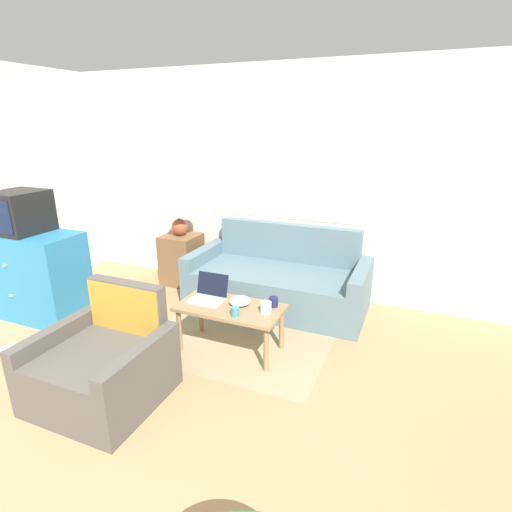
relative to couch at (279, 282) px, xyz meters
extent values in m
cube|color=silver|center=(-0.26, 0.46, 1.03)|extent=(6.38, 0.05, 2.60)
cube|color=white|center=(-1.01, 0.43, 1.28)|extent=(1.10, 0.01, 1.30)
cube|color=white|center=(0.33, 0.43, 1.28)|extent=(1.10, 0.01, 1.30)
cube|color=#9E8966|center=(-0.07, -0.58, -0.26)|extent=(1.68, 1.96, 0.01)
cube|color=slate|center=(0.00, -0.07, -0.05)|extent=(1.67, 0.89, 0.43)
cube|color=slate|center=(0.00, 0.32, 0.17)|extent=(1.67, 0.12, 0.87)
cube|color=slate|center=(-0.91, -0.07, 0.02)|extent=(0.14, 0.89, 0.58)
cube|color=slate|center=(0.91, -0.07, 0.02)|extent=(0.14, 0.89, 0.58)
cube|color=#514C47|center=(-0.66, -2.07, -0.06)|extent=(0.67, 0.82, 0.40)
cube|color=#514C47|center=(-0.66, -1.71, 0.14)|extent=(0.67, 0.10, 0.81)
cube|color=#514C47|center=(-1.04, -2.07, 0.00)|extent=(0.10, 0.82, 0.52)
cube|color=#514C47|center=(-0.27, -2.07, 0.00)|extent=(0.10, 0.82, 0.52)
cube|color=#A87F28|center=(-0.66, -1.76, 0.24)|extent=(0.65, 0.01, 0.58)
cube|color=teal|center=(-2.32, -1.24, 0.19)|extent=(1.17, 0.52, 0.92)
sphere|color=tan|center=(-2.32, -1.50, 0.38)|extent=(0.04, 0.04, 0.04)
sphere|color=tan|center=(-2.32, -1.50, 0.06)|extent=(0.04, 0.04, 0.04)
cube|color=black|center=(-2.32, -1.24, 0.86)|extent=(0.46, 0.48, 0.42)
cube|color=brown|center=(-1.36, 0.14, 0.05)|extent=(0.44, 0.44, 0.63)
ellipsoid|color=brown|center=(-1.36, 0.14, 0.47)|extent=(0.20, 0.20, 0.21)
cylinder|color=tan|center=(-1.36, 0.14, 0.61)|extent=(0.02, 0.02, 0.06)
cone|color=white|center=(-1.36, 0.14, 0.75)|extent=(0.38, 0.38, 0.23)
cube|color=#8E704C|center=(-0.07, -1.08, 0.15)|extent=(0.94, 0.48, 0.03)
cylinder|color=#8E704C|center=(-0.49, -1.27, -0.06)|extent=(0.04, 0.04, 0.40)
cylinder|color=#8E704C|center=(0.34, -1.27, -0.06)|extent=(0.04, 0.04, 0.40)
cylinder|color=#8E704C|center=(-0.49, -0.89, -0.06)|extent=(0.04, 0.04, 0.40)
cylinder|color=#8E704C|center=(0.34, -0.89, -0.06)|extent=(0.04, 0.04, 0.40)
cube|color=#B7B7BC|center=(-0.32, -1.08, 0.18)|extent=(0.30, 0.21, 0.02)
cube|color=black|center=(-0.32, -0.95, 0.29)|extent=(0.30, 0.07, 0.20)
cylinder|color=teal|center=(0.05, -1.23, 0.21)|extent=(0.07, 0.07, 0.08)
cylinder|color=white|center=(0.26, -1.07, 0.22)|extent=(0.09, 0.09, 0.10)
cylinder|color=#191E4C|center=(0.28, -0.93, 0.21)|extent=(0.08, 0.08, 0.08)
ellipsoid|color=white|center=(-0.01, -1.02, 0.21)|extent=(0.19, 0.19, 0.08)
cylinder|color=#B7AD9E|center=(-1.92, -1.93, -0.21)|extent=(0.14, 0.17, 0.05)
camera|label=1|loc=(1.37, -3.94, 1.71)|focal=28.00mm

